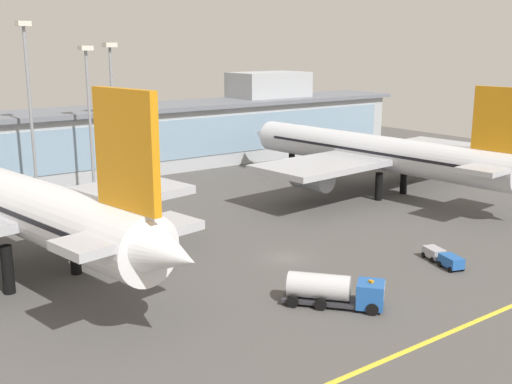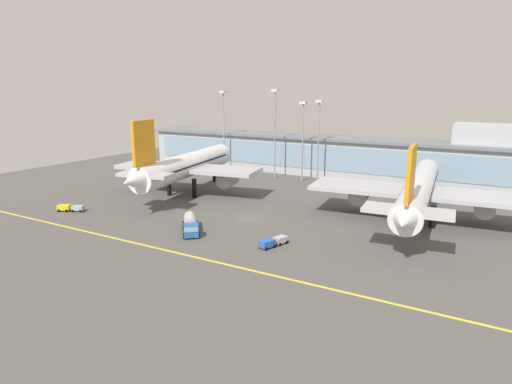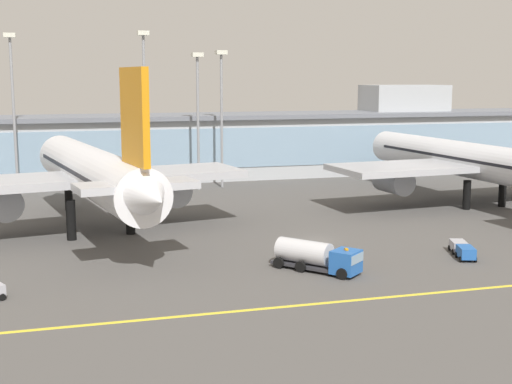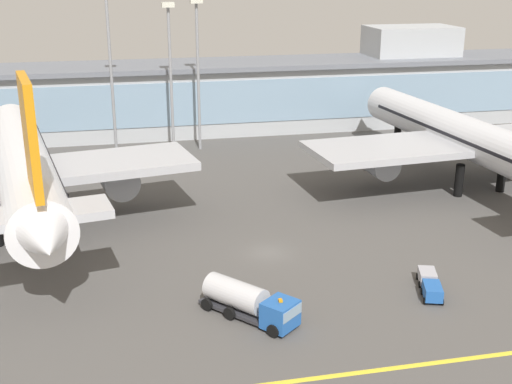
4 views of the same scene
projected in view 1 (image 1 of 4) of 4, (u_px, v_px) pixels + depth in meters
The scene contains 10 objects.
ground_plane at pixel (286, 258), 68.06m from camera, with size 186.45×186.45×0.00m, color #514F4C.
taxiway_centreline_stripe at pixel (455, 330), 50.80m from camera, with size 149.16×0.50×0.01m, color yellow.
terminal_building at pixel (105, 140), 109.71m from camera, with size 136.18×14.00×17.17m.
airliner_near_left at pixel (24, 207), 61.30m from camera, with size 38.09×51.43×19.68m.
airliner_near_right at pixel (375, 153), 96.35m from camera, with size 43.48×56.27×17.57m.
fuel_tanker_truck at pixel (337, 290), 55.23m from camera, with size 7.68×8.48×2.90m.
baggage_tug_near at pixel (443, 257), 65.89m from camera, with size 3.27×5.79×1.40m.
apron_light_mast_centre at pixel (29, 89), 87.34m from camera, with size 1.80×1.80×26.02m.
apron_light_mast_east at pixel (112, 95), 96.31m from camera, with size 1.80×1.80×23.15m.
apron_light_mast_far_east at pixel (89, 99), 92.96m from camera, with size 1.80×1.80×22.70m.
Camera 1 is at (-40.82, -50.06, 22.88)m, focal length 43.44 mm.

